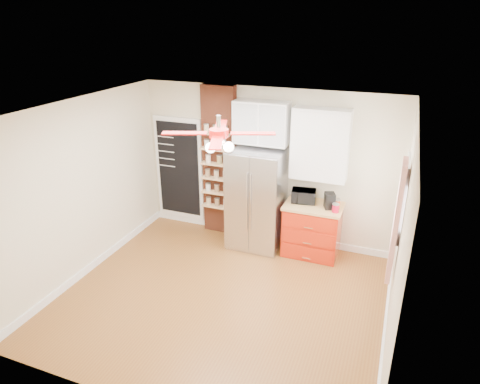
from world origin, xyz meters
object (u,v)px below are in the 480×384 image
at_px(coffee_maker, 330,201).
at_px(canister_left, 335,208).
at_px(fridge, 256,199).
at_px(toaster_oven, 303,196).
at_px(pantry_jar_oats, 208,159).
at_px(red_cabinet, 312,230).
at_px(ceiling_fan, 219,134).

distance_m(coffee_maker, canister_left, 0.18).
xyz_separation_m(fridge, toaster_oven, (0.78, 0.11, 0.13)).
xyz_separation_m(fridge, coffee_maker, (1.22, 0.03, 0.15)).
height_order(canister_left, pantry_jar_oats, pantry_jar_oats).
height_order(fridge, canister_left, fridge).
bearing_deg(red_cabinet, canister_left, -20.50).
bearing_deg(canister_left, red_cabinet, 159.50).
bearing_deg(coffee_maker, red_cabinet, 154.29).
distance_m(fridge, canister_left, 1.35).
bearing_deg(fridge, red_cabinet, 2.95).
distance_m(red_cabinet, pantry_jar_oats, 2.15).
height_order(red_cabinet, ceiling_fan, ceiling_fan).
relative_size(toaster_oven, canister_left, 3.05).
height_order(toaster_oven, canister_left, toaster_oven).
height_order(toaster_oven, coffee_maker, coffee_maker).
relative_size(fridge, pantry_jar_oats, 12.11).
bearing_deg(canister_left, fridge, 176.23).
relative_size(fridge, red_cabinet, 1.86).
bearing_deg(fridge, canister_left, -3.77).
relative_size(toaster_oven, pantry_jar_oats, 2.70).
bearing_deg(ceiling_fan, pantry_jar_oats, 119.43).
bearing_deg(ceiling_fan, toaster_oven, 67.25).
relative_size(red_cabinet, toaster_oven, 2.41).
xyz_separation_m(toaster_oven, pantry_jar_oats, (-1.72, 0.01, 0.44)).
bearing_deg(toaster_oven, ceiling_fan, -122.46).
bearing_deg(toaster_oven, fridge, 178.34).
height_order(red_cabinet, pantry_jar_oats, pantry_jar_oats).
xyz_separation_m(fridge, pantry_jar_oats, (-0.94, 0.12, 0.57)).
bearing_deg(red_cabinet, ceiling_fan, -118.71).
xyz_separation_m(fridge, canister_left, (1.34, -0.09, 0.09)).
xyz_separation_m(fridge, ceiling_fan, (0.05, -1.63, 1.55)).
bearing_deg(canister_left, pantry_jar_oats, 174.67).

